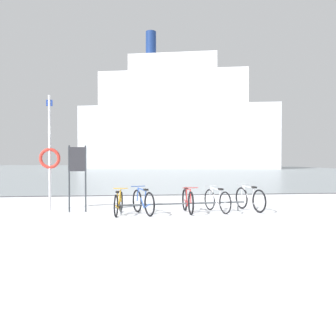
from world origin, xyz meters
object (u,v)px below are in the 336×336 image
at_px(bicycle_3, 217,200).
at_px(info_sign, 77,167).
at_px(bicycle_2, 188,201).
at_px(ferry_ship, 177,122).
at_px(rescue_post, 50,155).
at_px(bicycle_4, 250,199).
at_px(bicycle_1, 143,202).
at_px(bicycle_0, 119,203).

distance_m(bicycle_3, info_sign, 4.45).
xyz_separation_m(bicycle_2, info_sign, (-3.37, 0.53, 1.04)).
bearing_deg(ferry_ship, info_sign, -100.68).
bearing_deg(rescue_post, ferry_ship, 78.34).
height_order(bicycle_2, ferry_ship, ferry_ship).
bearing_deg(bicycle_4, bicycle_3, -171.42).
bearing_deg(bicycle_1, ferry_ship, 81.22).
xyz_separation_m(bicycle_4, ferry_ship, (6.20, 61.86, 8.77)).
height_order(bicycle_1, bicycle_4, bicycle_4).
height_order(bicycle_0, rescue_post, rescue_post).
relative_size(bicycle_1, info_sign, 0.76).
height_order(bicycle_1, bicycle_3, bicycle_1).
bearing_deg(bicycle_4, bicycle_1, -173.34).
bearing_deg(bicycle_2, bicycle_0, -175.76).
bearing_deg(bicycle_1, info_sign, 160.66).
height_order(bicycle_0, bicycle_2, bicycle_2).
bearing_deg(bicycle_2, bicycle_4, 6.31).
height_order(bicycle_3, bicycle_4, bicycle_4).
bearing_deg(bicycle_2, rescue_post, 164.65).
height_order(bicycle_4, ferry_ship, ferry_ship).
height_order(bicycle_1, bicycle_2, bicycle_1).
relative_size(bicycle_1, rescue_post, 0.42).
relative_size(bicycle_0, bicycle_4, 0.97).
bearing_deg(bicycle_3, bicycle_0, -175.96).
relative_size(bicycle_4, ferry_ship, 0.04).
xyz_separation_m(bicycle_1, bicycle_3, (2.30, 0.23, -0.01)).
bearing_deg(bicycle_0, bicycle_2, 4.24).
bearing_deg(rescue_post, info_sign, -34.51).
distance_m(bicycle_4, rescue_post, 6.60).
bearing_deg(bicycle_0, bicycle_4, 5.27).
relative_size(bicycle_1, bicycle_2, 0.95).
bearing_deg(info_sign, bicycle_2, -8.91).
relative_size(bicycle_2, rescue_post, 0.44).
distance_m(bicycle_0, bicycle_2, 2.10).
distance_m(bicycle_1, bicycle_4, 3.44).
distance_m(bicycle_0, ferry_ship, 63.70).
xyz_separation_m(bicycle_1, bicycle_2, (1.37, 0.17, -0.01)).
bearing_deg(bicycle_0, rescue_post, 149.01).
relative_size(bicycle_0, bicycle_2, 1.00).
xyz_separation_m(bicycle_2, ferry_ship, (8.24, 62.09, 8.79)).
xyz_separation_m(bicycle_0, bicycle_4, (4.13, 0.38, 0.03)).
bearing_deg(bicycle_1, rescue_post, 155.29).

